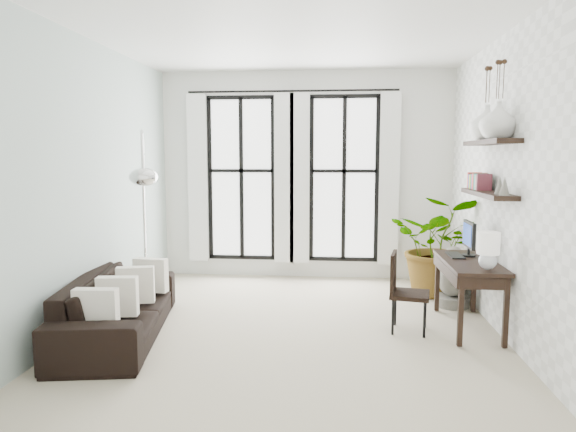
# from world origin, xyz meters

# --- Properties ---
(floor) EXTENTS (5.00, 5.00, 0.00)m
(floor) POSITION_xyz_m (0.00, 0.00, 0.00)
(floor) COLOR #BCB195
(floor) RESTS_ON ground
(ceiling) EXTENTS (5.00, 5.00, 0.00)m
(ceiling) POSITION_xyz_m (0.00, 0.00, 3.20)
(ceiling) COLOR white
(ceiling) RESTS_ON wall_back
(wall_left) EXTENTS (0.00, 5.00, 5.00)m
(wall_left) POSITION_xyz_m (-2.25, 0.00, 1.60)
(wall_left) COLOR #ABBFB8
(wall_left) RESTS_ON floor
(wall_right) EXTENTS (0.00, 5.00, 5.00)m
(wall_right) POSITION_xyz_m (2.25, 0.00, 1.60)
(wall_right) COLOR white
(wall_right) RESTS_ON floor
(wall_back) EXTENTS (4.50, 0.00, 4.50)m
(wall_back) POSITION_xyz_m (0.00, 2.50, 1.60)
(wall_back) COLOR white
(wall_back) RESTS_ON floor
(windows) EXTENTS (3.26, 0.13, 2.65)m
(windows) POSITION_xyz_m (-0.20, 2.43, 1.56)
(windows) COLOR white
(windows) RESTS_ON wall_back
(wall_shelves) EXTENTS (0.25, 1.30, 0.60)m
(wall_shelves) POSITION_xyz_m (2.11, 0.25, 1.73)
(wall_shelves) COLOR black
(wall_shelves) RESTS_ON wall_right
(sofa) EXTENTS (1.23, 2.33, 0.65)m
(sofa) POSITION_xyz_m (-1.80, -0.40, 0.32)
(sofa) COLOR black
(sofa) RESTS_ON floor
(throw_pillows) EXTENTS (0.40, 1.52, 0.40)m
(throw_pillows) POSITION_xyz_m (-1.70, -0.40, 0.50)
(throw_pillows) COLOR white
(throw_pillows) RESTS_ON sofa
(plant) EXTENTS (1.53, 1.43, 1.38)m
(plant) POSITION_xyz_m (1.90, 1.60, 0.69)
(plant) COLOR #2D7228
(plant) RESTS_ON floor
(desk) EXTENTS (0.55, 1.29, 1.16)m
(desk) POSITION_xyz_m (1.95, 0.16, 0.72)
(desk) COLOR black
(desk) RESTS_ON floor
(desk_chair) EXTENTS (0.48, 0.48, 0.86)m
(desk_chair) POSITION_xyz_m (1.21, 0.05, 0.49)
(desk_chair) COLOR black
(desk_chair) RESTS_ON floor
(arc_lamp) EXTENTS (0.71, 1.32, 2.19)m
(arc_lamp) POSITION_xyz_m (-1.70, 0.15, 1.69)
(arc_lamp) COLOR silver
(arc_lamp) RESTS_ON floor
(buddha) EXTENTS (0.43, 0.43, 0.77)m
(buddha) POSITION_xyz_m (1.97, 1.06, 0.33)
(buddha) COLOR gray
(buddha) RESTS_ON floor
(vase_a) EXTENTS (0.37, 0.37, 0.38)m
(vase_a) POSITION_xyz_m (2.11, -0.04, 2.27)
(vase_a) COLOR white
(vase_a) RESTS_ON shelf_upper
(vase_b) EXTENTS (0.37, 0.37, 0.38)m
(vase_b) POSITION_xyz_m (2.11, 0.36, 2.27)
(vase_b) COLOR white
(vase_b) RESTS_ON shelf_upper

